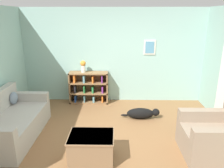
{
  "coord_description": "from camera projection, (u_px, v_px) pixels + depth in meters",
  "views": [
    {
      "loc": [
        0.08,
        -3.83,
        2.37
      ],
      "look_at": [
        0.0,
        0.4,
        1.05
      ],
      "focal_mm": 35.0,
      "sensor_mm": 36.0,
      "label": 1
    }
  ],
  "objects": [
    {
      "name": "coffee_table",
      "position": [
        92.0,
        147.0,
        3.71
      ],
      "size": [
        0.76,
        0.58,
        0.46
      ],
      "color": "#846647",
      "rests_on": "ground_plane"
    },
    {
      "name": "recliner_chair",
      "position": [
        217.0,
        136.0,
        3.82
      ],
      "size": [
        1.03,
        0.94,
        1.02
      ],
      "color": "gray",
      "rests_on": "ground_plane"
    },
    {
      "name": "wall_back",
      "position": [
        113.0,
        56.0,
        6.12
      ],
      "size": [
        5.6,
        0.13,
        2.6
      ],
      "color": "#93BCB2",
      "rests_on": "ground_plane"
    },
    {
      "name": "vase",
      "position": [
        83.0,
        66.0,
        5.97
      ],
      "size": [
        0.15,
        0.15,
        0.33
      ],
      "color": "silver",
      "rests_on": "bookshelf"
    },
    {
      "name": "bookshelf",
      "position": [
        89.0,
        87.0,
        6.17
      ],
      "size": [
        1.08,
        0.35,
        0.89
      ],
      "color": "olive",
      "rests_on": "ground_plane"
    },
    {
      "name": "ground_plane",
      "position": [
        112.0,
        140.0,
        4.36
      ],
      "size": [
        14.0,
        14.0,
        0.0
      ],
      "primitive_type": "plane",
      "color": "brown"
    },
    {
      "name": "dog",
      "position": [
        142.0,
        113.0,
        5.23
      ],
      "size": [
        0.93,
        0.24,
        0.27
      ],
      "color": "black",
      "rests_on": "ground_plane"
    },
    {
      "name": "couch",
      "position": [
        11.0,
        123.0,
        4.38
      ],
      "size": [
        0.92,
        1.89,
        0.89
      ],
      "color": "#ADA89E",
      "rests_on": "ground_plane"
    }
  ]
}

